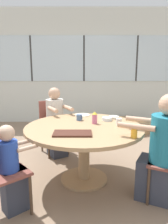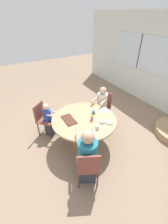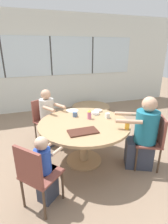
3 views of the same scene
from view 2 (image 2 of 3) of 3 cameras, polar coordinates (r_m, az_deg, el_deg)
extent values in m
plane|color=#8C725B|center=(3.85, 0.00, -11.21)|extent=(16.00, 16.00, 0.00)
cube|color=#333333|center=(5.73, 20.37, 20.69)|extent=(0.04, 0.01, 1.09)
cylinder|color=tan|center=(3.39, 0.00, -2.81)|extent=(1.46, 1.46, 0.04)
cylinder|color=tan|center=(3.62, 0.00, -7.40)|extent=(0.14, 0.14, 0.68)
cylinder|color=tan|center=(3.84, 0.00, -11.05)|extent=(0.60, 0.60, 0.03)
cube|color=brown|center=(2.86, 1.34, -19.29)|extent=(0.54, 0.54, 0.03)
cube|color=brown|center=(2.57, 1.76, -19.52)|extent=(0.20, 0.36, 0.42)
cylinder|color=#4C3828|center=(3.13, -2.27, -19.45)|extent=(0.03, 0.03, 0.43)
cylinder|color=#4C3828|center=(3.15, 4.28, -19.10)|extent=(0.03, 0.03, 0.43)
cylinder|color=#4C3828|center=(2.94, -2.05, -24.75)|extent=(0.03, 0.03, 0.43)
cylinder|color=#4C3828|center=(2.96, 5.17, -24.33)|extent=(0.03, 0.03, 0.43)
cube|color=brown|center=(4.28, 6.94, 1.37)|extent=(0.54, 0.54, 0.03)
cube|color=brown|center=(4.32, 8.15, 4.96)|extent=(0.35, 0.22, 0.42)
cylinder|color=#4C3828|center=(4.23, 7.84, -2.94)|extent=(0.03, 0.03, 0.43)
cylinder|color=#4C3828|center=(4.34, 3.76, -1.58)|extent=(0.03, 0.03, 0.43)
cylinder|color=#4C3828|center=(4.49, 9.62, -0.69)|extent=(0.03, 0.03, 0.43)
cylinder|color=#4C3828|center=(4.60, 5.72, 0.54)|extent=(0.03, 0.03, 0.43)
cube|color=brown|center=(3.93, -14.10, -2.90)|extent=(0.56, 0.56, 0.03)
cube|color=brown|center=(3.89, -16.80, 0.27)|extent=(0.28, 0.31, 0.42)
cylinder|color=#4C3828|center=(4.10, -10.43, -4.60)|extent=(0.03, 0.03, 0.43)
cylinder|color=#4C3828|center=(3.88, -12.76, -7.52)|extent=(0.03, 0.03, 0.43)
cylinder|color=#4C3828|center=(4.25, -14.47, -3.60)|extent=(0.03, 0.03, 0.43)
cylinder|color=#4C3828|center=(4.04, -16.95, -6.34)|extent=(0.03, 0.03, 0.43)
cube|color=#333847|center=(3.09, 1.11, -20.06)|extent=(0.51, 0.46, 0.46)
cylinder|color=#1E7089|center=(2.67, 1.35, -15.20)|extent=(0.35, 0.35, 0.50)
sphere|color=tan|center=(2.41, 1.46, -9.53)|extent=(0.22, 0.22, 0.22)
cylinder|color=tan|center=(2.78, -2.37, -8.90)|extent=(0.37, 0.22, 0.06)
cylinder|color=tan|center=(2.79, 4.11, -8.61)|extent=(0.37, 0.22, 0.06)
cube|color=#333847|center=(4.33, 6.21, -1.62)|extent=(0.38, 0.41, 0.46)
cylinder|color=beige|center=(4.13, 6.93, 4.00)|extent=(0.28, 0.28, 0.47)
sphere|color=tan|center=(3.97, 7.26, 8.12)|extent=(0.19, 0.19, 0.19)
cylinder|color=tan|center=(3.83, 7.26, 3.62)|extent=(0.20, 0.30, 0.06)
cylinder|color=tan|center=(3.92, 3.93, 4.58)|extent=(0.20, 0.30, 0.06)
cube|color=#333847|center=(4.02, -12.72, -5.59)|extent=(0.29, 0.29, 0.46)
cylinder|color=#284CB7|center=(3.81, -13.92, -1.05)|extent=(0.20, 0.20, 0.30)
sphere|color=#DBB293|center=(3.69, -14.40, 1.89)|extent=(0.16, 0.16, 0.16)
cylinder|color=#DBB293|center=(3.76, -11.23, 0.02)|extent=(0.19, 0.17, 0.04)
cylinder|color=#DBB293|center=(3.64, -12.53, -1.44)|extent=(0.19, 0.17, 0.04)
cube|color=#472319|center=(3.35, -5.78, -2.89)|extent=(0.42, 0.22, 0.02)
cylinder|color=slate|center=(3.53, 3.59, -0.03)|extent=(0.08, 0.08, 0.08)
torus|color=slate|center=(3.50, 3.94, -0.34)|extent=(0.01, 0.06, 0.06)
cylinder|color=#CC668C|center=(3.30, 3.03, -2.26)|extent=(0.07, 0.07, 0.12)
cone|color=gold|center=(3.26, 3.07, -1.12)|extent=(0.07, 0.07, 0.04)
cylinder|color=gold|center=(2.84, -2.29, -9.73)|extent=(0.07, 0.07, 0.10)
cube|color=silver|center=(3.09, 4.93, -5.78)|extent=(0.06, 0.06, 0.09)
cylinder|color=silver|center=(3.29, 7.02, -3.54)|extent=(0.14, 0.14, 0.05)
cylinder|color=silver|center=(3.29, 9.86, -3.95)|extent=(0.15, 0.15, 0.03)
cylinder|color=beige|center=(3.67, 7.81, 0.53)|extent=(0.24, 0.24, 0.01)
camera|label=1|loc=(2.94, -50.09, -4.97)|focal=35.00mm
camera|label=3|loc=(3.48, -46.99, 8.57)|focal=28.00mm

